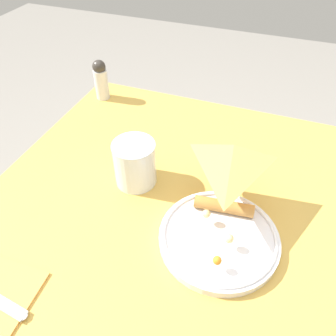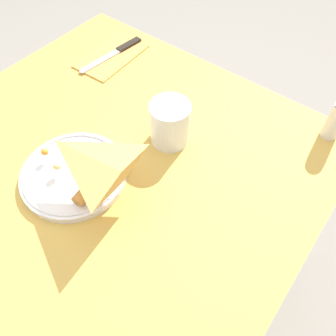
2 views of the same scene
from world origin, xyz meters
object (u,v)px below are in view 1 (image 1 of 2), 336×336
at_px(pepper_shaker, 101,79).
at_px(plate_pizza, 219,237).
at_px(dining_table, 215,265).
at_px(milk_glass, 135,165).

bearing_deg(pepper_shaker, plate_pizza, -40.39).
bearing_deg(plate_pizza, pepper_shaker, 139.61).
relative_size(dining_table, plate_pizza, 4.54).
relative_size(plate_pizza, pepper_shaker, 1.90).
height_order(dining_table, milk_glass, milk_glass).
relative_size(dining_table, pepper_shaker, 8.62).
bearing_deg(pepper_shaker, milk_glass, -50.25).
xyz_separation_m(dining_table, pepper_shaker, (-0.43, 0.34, 0.17)).
bearing_deg(dining_table, plate_pizza, -89.95).
height_order(dining_table, plate_pizza, plate_pizza).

